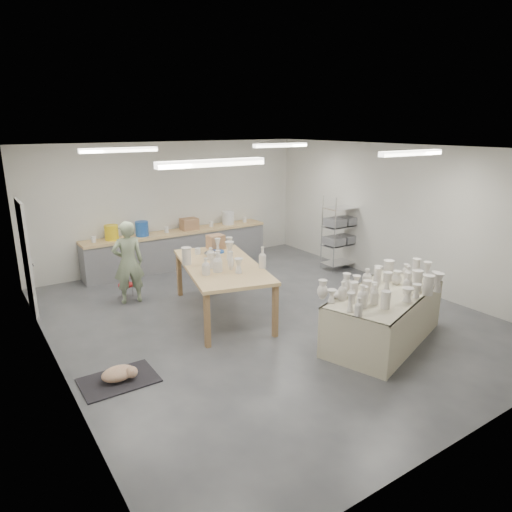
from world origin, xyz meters
TOP-DOWN VIEW (x-y plane):
  - room at (-0.11, 0.08)m, footprint 8.00×8.02m
  - back_counter at (-0.01, 3.68)m, footprint 4.60×0.60m
  - wire_shelf at (3.20, 1.40)m, footprint 0.88×0.48m
  - drying_table at (1.06, -1.84)m, footprint 2.54×1.83m
  - work_table at (-0.54, 0.63)m, footprint 1.86×2.79m
  - rug at (-2.90, -0.69)m, footprint 1.00×0.70m
  - cat at (-2.88, -0.70)m, footprint 0.47×0.35m
  - potter at (-1.78, 2.07)m, footprint 0.64×0.47m
  - red_stool at (-1.78, 2.34)m, footprint 0.32×0.32m

SIDE VIEW (x-z plane):
  - rug at x=-2.90m, z-range 0.00..0.02m
  - cat at x=-2.88m, z-range 0.02..0.22m
  - red_stool at x=-1.78m, z-range 0.11..0.40m
  - drying_table at x=1.06m, z-range -0.14..1.05m
  - back_counter at x=-0.01m, z-range -0.13..1.11m
  - potter at x=-1.78m, z-range 0.00..1.63m
  - wire_shelf at x=3.20m, z-range 0.02..1.82m
  - work_table at x=-0.54m, z-range 0.29..1.62m
  - room at x=-0.11m, z-range 0.56..3.56m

